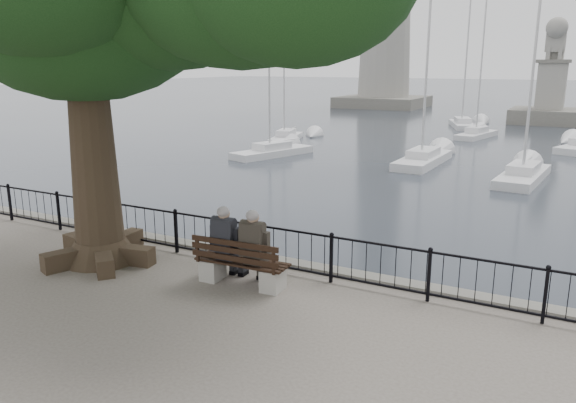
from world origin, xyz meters
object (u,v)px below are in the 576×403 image
Objects in this scene: bench at (241,269)px; lion_monument at (550,97)px; person_left at (228,246)px; person_right at (257,251)px.

lion_monument is at bearing 86.99° from bench.
person_left is at bearing 164.96° from bench.
person_left reaches higher than bench.
person_right is (0.66, 0.03, 0.00)m from person_left.
bench is 1.21× the size of person_left.
bench is at bearing -15.04° from person_left.
bench is 0.21× the size of lion_monument.
person_right is at bearing -92.66° from lion_monument.
bench is at bearing -157.59° from person_right.
lion_monument is (2.55, 48.43, 1.04)m from bench.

